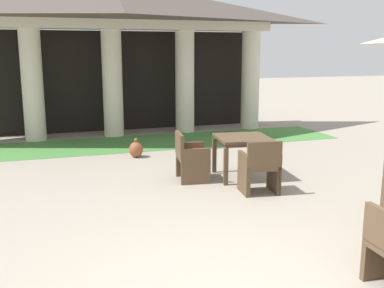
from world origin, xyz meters
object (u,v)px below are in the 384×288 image
(patio_chair_near_foreground_west, at_px, (191,158))
(patio_chair_near_foreground_south, at_px, (260,168))
(terracotta_urn, at_px, (136,149))
(patio_table_near_foreground, at_px, (243,142))

(patio_chair_near_foreground_west, distance_m, patio_chair_near_foreground_south, 1.32)
(patio_chair_near_foreground_west, bearing_deg, patio_chair_near_foreground_south, 45.09)
(patio_chair_near_foreground_south, relative_size, terracotta_urn, 2.11)
(patio_chair_near_foreground_west, relative_size, terracotta_urn, 2.04)
(patio_chair_near_foreground_west, bearing_deg, patio_table_near_foreground, 90.00)
(patio_table_near_foreground, relative_size, terracotta_urn, 2.45)
(patio_table_near_foreground, height_order, terracotta_urn, patio_table_near_foreground)
(terracotta_urn, bearing_deg, patio_chair_near_foreground_south, -65.85)
(patio_table_near_foreground, distance_m, patio_chair_near_foreground_west, 0.97)
(patio_chair_near_foreground_west, height_order, patio_chair_near_foreground_south, patio_chair_near_foreground_south)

